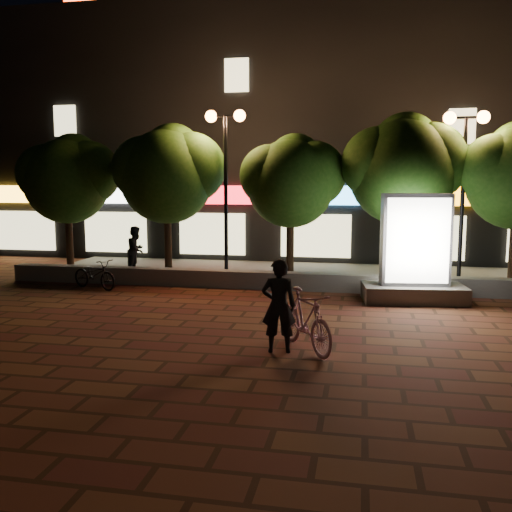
% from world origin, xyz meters
% --- Properties ---
extents(ground, '(80.00, 80.00, 0.00)m').
position_xyz_m(ground, '(0.00, 0.00, 0.00)').
color(ground, '#5B321C').
rests_on(ground, ground).
extents(retaining_wall, '(16.00, 0.45, 0.50)m').
position_xyz_m(retaining_wall, '(0.00, 4.00, 0.25)').
color(retaining_wall, slate).
rests_on(retaining_wall, ground).
extents(sidewalk, '(16.00, 5.00, 0.08)m').
position_xyz_m(sidewalk, '(0.00, 6.50, 0.04)').
color(sidewalk, slate).
rests_on(sidewalk, ground).
extents(building_block, '(28.00, 8.12, 11.30)m').
position_xyz_m(building_block, '(-0.01, 12.99, 5.00)').
color(building_block, black).
rests_on(building_block, ground).
extents(tree_far_left, '(3.36, 2.80, 4.63)m').
position_xyz_m(tree_far_left, '(-6.95, 5.46, 3.29)').
color(tree_far_left, black).
rests_on(tree_far_left, sidewalk).
extents(tree_left, '(3.60, 3.00, 4.89)m').
position_xyz_m(tree_left, '(-3.45, 5.46, 3.44)').
color(tree_left, black).
rests_on(tree_left, sidewalk).
extents(tree_mid, '(3.24, 2.70, 4.50)m').
position_xyz_m(tree_mid, '(0.55, 5.46, 3.22)').
color(tree_mid, black).
rests_on(tree_mid, sidewalk).
extents(tree_right, '(3.72, 3.10, 5.07)m').
position_xyz_m(tree_right, '(3.86, 5.46, 3.57)').
color(tree_right, black).
rests_on(tree_right, sidewalk).
extents(street_lamp_left, '(1.26, 0.36, 5.18)m').
position_xyz_m(street_lamp_left, '(-1.50, 5.20, 4.03)').
color(street_lamp_left, black).
rests_on(street_lamp_left, sidewalk).
extents(street_lamp_right, '(1.26, 0.36, 4.98)m').
position_xyz_m(street_lamp_right, '(5.50, 5.20, 3.89)').
color(street_lamp_right, black).
rests_on(street_lamp_right, sidewalk).
extents(ad_kiosk, '(2.70, 1.57, 2.79)m').
position_xyz_m(ad_kiosk, '(4.04, 3.06, 1.13)').
color(ad_kiosk, slate).
rests_on(ad_kiosk, ground).
extents(scooter_pink, '(1.50, 1.84, 1.13)m').
position_xyz_m(scooter_pink, '(1.71, -1.67, 0.56)').
color(scooter_pink, '#E499BE').
rests_on(scooter_pink, ground).
extents(rider, '(0.69, 0.51, 1.71)m').
position_xyz_m(rider, '(1.25, -1.87, 0.86)').
color(rider, black).
rests_on(rider, ground).
extents(scooter_parked, '(1.76, 1.15, 0.88)m').
position_xyz_m(scooter_parked, '(-4.87, 3.00, 0.44)').
color(scooter_parked, black).
rests_on(scooter_parked, ground).
extents(pedestrian, '(0.65, 0.80, 1.57)m').
position_xyz_m(pedestrian, '(-4.61, 5.41, 0.86)').
color(pedestrian, black).
rests_on(pedestrian, sidewalk).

